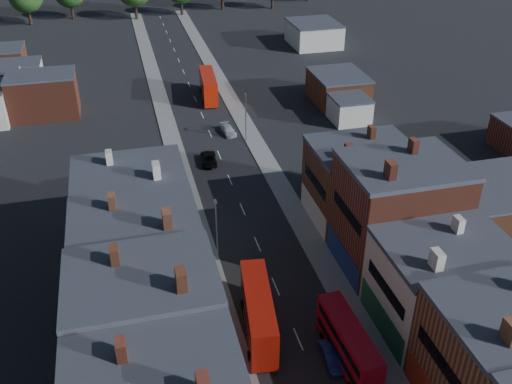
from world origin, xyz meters
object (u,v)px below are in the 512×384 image
car_2 (209,159)px  bus_0 (258,312)px  bus_2 (208,86)px  car_3 (228,130)px  car_1 (331,357)px  bus_1 (349,343)px

car_2 → bus_0: bearing=-86.6°
bus_0 → bus_2: (6.03, 61.62, 0.04)m
bus_0 → car_3: bus_0 is taller
bus_2 → car_1: bearing=-85.7°
car_2 → car_3: bearing=68.2°
bus_1 → car_2: bearing=95.1°
car_1 → bus_0: bearing=138.2°
bus_2 → car_3: size_ratio=2.48×
car_1 → bus_1: bearing=-7.5°
car_3 → bus_1: bearing=-95.2°
car_1 → bus_2: bearing=91.8°
bus_0 → car_3: bearing=89.6°
bus_0 → car_3: 45.81m
car_1 → car_3: car_1 is taller
bus_0 → car_1: size_ratio=2.77×
bus_0 → bus_2: bus_2 is taller
car_1 → car_3: 50.69m
car_2 → car_3: (4.99, 9.55, -0.02)m
bus_2 → car_3: (0.40, -16.31, -1.92)m
bus_0 → bus_2: size_ratio=0.99×
car_2 → bus_1: bearing=-76.6°
bus_1 → car_1: bus_1 is taller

